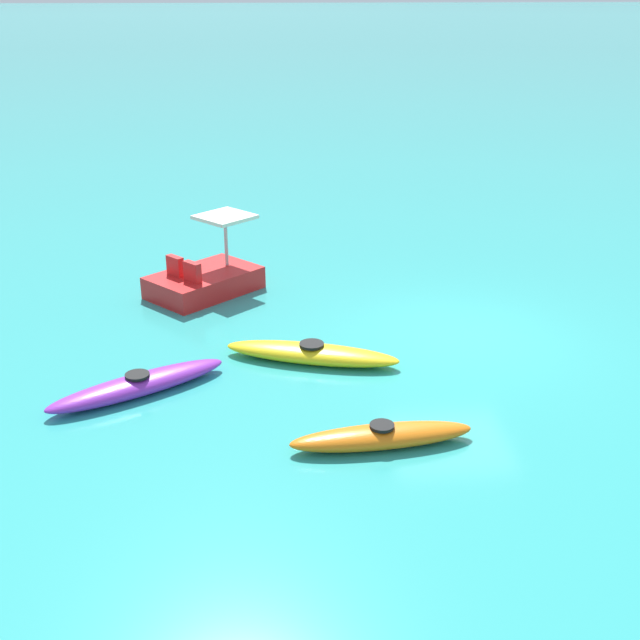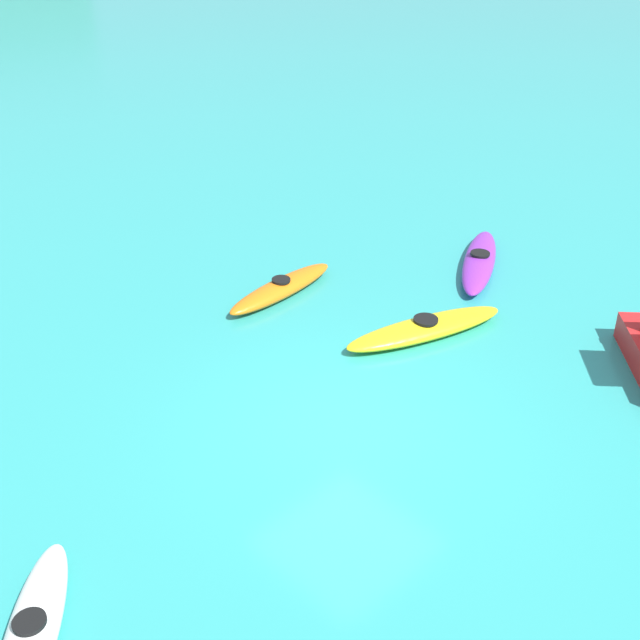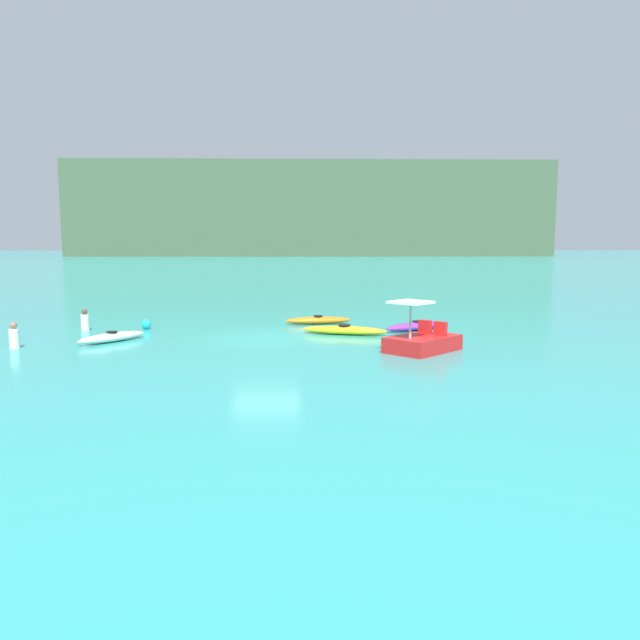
{
  "view_description": "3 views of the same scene",
  "coord_description": "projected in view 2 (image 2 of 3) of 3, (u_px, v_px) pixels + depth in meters",
  "views": [
    {
      "loc": [
        3.96,
        14.45,
        6.51
      ],
      "look_at": [
        2.7,
        -0.35,
        0.29
      ],
      "focal_mm": 45.27,
      "sensor_mm": 36.0,
      "label": 1
    },
    {
      "loc": [
        -7.33,
        -6.92,
        7.67
      ],
      "look_at": [
        1.2,
        1.89,
        0.64
      ],
      "focal_mm": 45.23,
      "sensor_mm": 36.0,
      "label": 2
    },
    {
      "loc": [
        0.71,
        -21.67,
        3.44
      ],
      "look_at": [
        2.06,
        1.38,
        0.5
      ],
      "focal_mm": 33.65,
      "sensor_mm": 36.0,
      "label": 3
    }
  ],
  "objects": [
    {
      "name": "kayak_purple",
      "position": [
        479.0,
        261.0,
        17.31
      ],
      "size": [
        3.12,
        2.22,
        0.37
      ],
      "color": "purple",
      "rests_on": "ground_plane"
    },
    {
      "name": "ground_plane",
      "position": [
        349.0,
        426.0,
        12.55
      ],
      "size": [
        600.0,
        600.0,
        0.0
      ],
      "primitive_type": "plane",
      "color": "teal"
    },
    {
      "name": "kayak_white",
      "position": [
        32.0,
        633.0,
        8.99
      ],
      "size": [
        2.17,
        2.45,
        0.37
      ],
      "color": "white",
      "rests_on": "ground_plane"
    },
    {
      "name": "kayak_yellow",
      "position": [
        425.0,
        328.0,
        14.84
      ],
      "size": [
        3.35,
        1.67,
        0.37
      ],
      "color": "yellow",
      "rests_on": "ground_plane"
    },
    {
      "name": "kayak_orange",
      "position": [
        281.0,
        288.0,
        16.23
      ],
      "size": [
        2.88,
        0.86,
        0.37
      ],
      "color": "orange",
      "rests_on": "ground_plane"
    }
  ]
}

